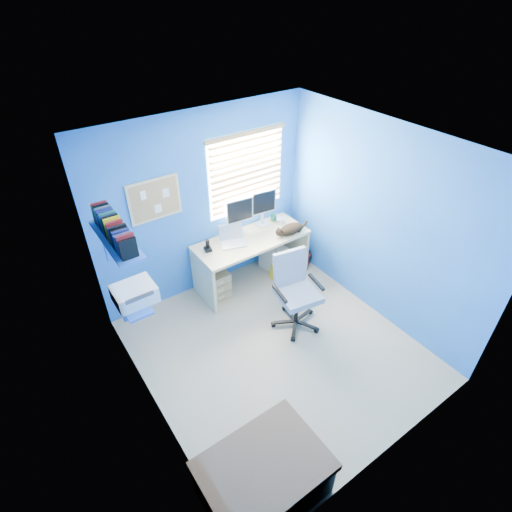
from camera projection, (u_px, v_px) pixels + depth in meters
floor at (277, 349)px, 4.85m from camera, size 3.00×3.20×0.00m
ceiling at (286, 151)px, 3.38m from camera, size 3.00×3.20×0.00m
wall_back at (205, 206)px, 5.17m from camera, size 3.00×0.01×2.50m
wall_front at (408, 373)px, 3.06m from camera, size 3.00×0.01×2.50m
wall_left at (142, 329)px, 3.42m from camera, size 0.01×3.20×2.50m
wall_right at (378, 224)px, 4.81m from camera, size 0.01×3.20×2.50m
desk at (252, 260)px, 5.69m from camera, size 1.61×0.65×0.74m
laptop at (233, 237)px, 5.31m from camera, size 0.39×0.35×0.22m
monitor_left at (239, 216)px, 5.43m from camera, size 0.41×0.17×0.54m
monitor_right at (262, 208)px, 5.61m from camera, size 0.41×0.16×0.54m
phone at (207, 245)px, 5.20m from camera, size 0.11×0.13×0.17m
mug at (273, 218)px, 5.83m from camera, size 0.10×0.09×0.10m
cd_spindle at (281, 220)px, 5.80m from camera, size 0.13×0.13×0.07m
cat at (291, 229)px, 5.55m from camera, size 0.39×0.21×0.13m
tower_pc at (274, 258)px, 5.99m from camera, size 0.28×0.47×0.45m
drawer_boxes at (216, 285)px, 5.51m from camera, size 0.35×0.28×0.41m
yellow_book at (274, 273)px, 5.85m from camera, size 0.03×0.17×0.24m
backpack at (304, 258)px, 6.09m from camera, size 0.34×0.30×0.32m
bed_corner at (264, 478)px, 3.40m from camera, size 1.00×0.71×0.48m
office_chair at (295, 300)px, 5.01m from camera, size 0.68×0.68×1.01m
window_blinds at (247, 173)px, 5.28m from camera, size 1.15×0.05×1.10m
corkboard at (155, 200)px, 4.68m from camera, size 0.64×0.02×0.52m
wall_shelves at (124, 263)px, 3.87m from camera, size 0.42×0.90×1.05m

